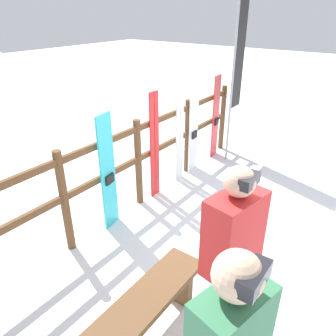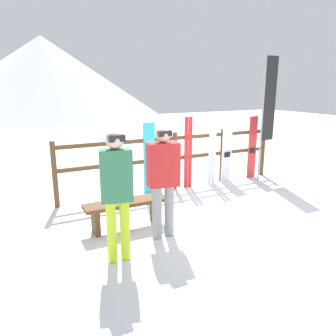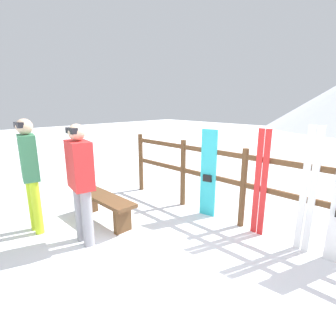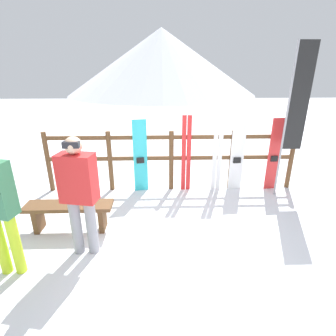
{
  "view_description": "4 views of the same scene",
  "coord_description": "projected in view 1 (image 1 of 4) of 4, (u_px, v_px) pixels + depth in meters",
  "views": [
    {
      "loc": [
        -3.17,
        -0.88,
        2.66
      ],
      "look_at": [
        -0.33,
        1.18,
        0.92
      ],
      "focal_mm": 35.0,
      "sensor_mm": 36.0,
      "label": 1
    },
    {
      "loc": [
        -3.38,
        -4.36,
        2.3
      ],
      "look_at": [
        -0.63,
        1.04,
        0.76
      ],
      "focal_mm": 35.0,
      "sensor_mm": 36.0,
      "label": 2
    },
    {
      "loc": [
        1.98,
        -1.7,
        1.99
      ],
      "look_at": [
        -0.67,
        0.92,
        1.04
      ],
      "focal_mm": 28.0,
      "sensor_mm": 36.0,
      "label": 3
    },
    {
      "loc": [
        -0.23,
        -3.3,
        2.5
      ],
      "look_at": [
        -0.1,
        1.05,
        0.83
      ],
      "focal_mm": 28.0,
      "sensor_mm": 36.0,
      "label": 4
    }
  ],
  "objects": [
    {
      "name": "snowboard_red",
      "position": [
        216.0,
        117.0,
        6.17
      ],
      "size": [
        0.27,
        0.07,
        1.56
      ],
      "color": "red",
      "rests_on": "ground"
    },
    {
      "name": "bench",
      "position": [
        144.0,
        310.0,
        2.78
      ],
      "size": [
        1.38,
        0.36,
        0.47
      ],
      "color": "brown",
      "rests_on": "ground"
    },
    {
      "name": "snowboard_white",
      "position": [
        193.0,
        131.0,
        5.61
      ],
      "size": [
        0.29,
        0.07,
        1.5
      ],
      "color": "white",
      "rests_on": "ground"
    },
    {
      "name": "ski_pair_white",
      "position": [
        180.0,
        131.0,
        5.26
      ],
      "size": [
        0.2,
        0.02,
        1.71
      ],
      "color": "white",
      "rests_on": "ground"
    },
    {
      "name": "fence",
      "position": [
        138.0,
        156.0,
        4.63
      ],
      "size": [
        5.27,
        0.1,
        1.29
      ],
      "color": "brown",
      "rests_on": "ground"
    },
    {
      "name": "rental_flag",
      "position": [
        237.0,
        62.0,
        5.65
      ],
      "size": [
        0.4,
        0.04,
        2.95
      ],
      "color": "#99999E",
      "rests_on": "ground"
    },
    {
      "name": "snowboard_cyan",
      "position": [
        108.0,
        173.0,
        4.12
      ],
      "size": [
        0.29,
        0.1,
        1.54
      ],
      "color": "#2DBFCC",
      "rests_on": "ground"
    },
    {
      "name": "person_red",
      "position": [
        232.0,
        252.0,
        2.48
      ],
      "size": [
        0.51,
        0.34,
        1.71
      ],
      "color": "gray",
      "rests_on": "ground"
    },
    {
      "name": "ski_pair_red",
      "position": [
        154.0,
        147.0,
        4.8
      ],
      "size": [
        0.19,
        0.02,
        1.62
      ],
      "color": "red",
      "rests_on": "ground"
    },
    {
      "name": "ground_plane",
      "position": [
        263.0,
        252.0,
        3.95
      ],
      "size": [
        40.0,
        40.0,
        0.0
      ],
      "primitive_type": "plane",
      "color": "white"
    }
  ]
}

